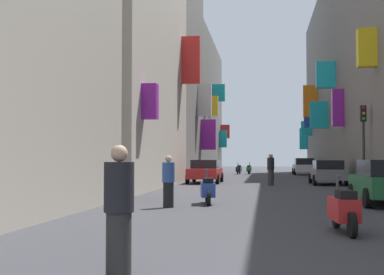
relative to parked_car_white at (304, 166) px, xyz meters
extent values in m
plane|color=#38383D|center=(-3.67, -16.98, -0.80)|extent=(140.00, 140.00, 0.00)
cube|color=#B2A899|center=(-11.67, -22.73, 6.47)|extent=(6.00, 14.06, 14.54)
cube|color=purple|center=(-8.35, -27.96, 3.06)|extent=(0.63, 0.54, 1.47)
cube|color=red|center=(-8.10, -17.52, 6.77)|extent=(1.14, 0.36, 2.92)
cube|color=slate|center=(-11.67, -10.89, 8.83)|extent=(6.00, 9.62, 19.26)
cube|color=white|center=(-8.14, -9.72, 5.15)|extent=(1.06, 0.35, 2.42)
cube|color=purple|center=(-8.07, -7.67, 2.61)|extent=(1.19, 0.40, 2.42)
cube|color=slate|center=(-11.67, 3.47, 5.87)|extent=(6.00, 19.11, 13.33)
cube|color=red|center=(-8.15, 11.41, 3.85)|extent=(1.04, 0.56, 1.57)
cube|color=yellow|center=(-8.11, -4.67, 5.23)|extent=(1.11, 0.40, 1.71)
cube|color=#19B2BF|center=(-8.24, 9.35, 2.92)|extent=(0.85, 0.36, 1.91)
cube|color=#19B2BF|center=(-8.00, 0.21, 6.97)|extent=(1.34, 0.49, 1.62)
cube|color=purple|center=(0.97, -15.50, 3.89)|extent=(0.72, 0.53, 2.34)
cube|color=#19B2BF|center=(0.68, -11.63, 6.60)|extent=(1.31, 0.61, 1.86)
cube|color=yellow|center=(0.92, -25.28, 5.61)|extent=(0.82, 0.57, 1.71)
cube|color=slate|center=(4.33, 1.89, 7.37)|extent=(6.00, 22.27, 16.34)
cube|color=#19B2BF|center=(0.78, 6.92, 3.88)|extent=(1.10, 0.43, 1.54)
cube|color=blue|center=(0.79, 3.21, 4.80)|extent=(1.08, 0.56, 2.09)
cube|color=#19B2BF|center=(0.64, -7.19, 4.13)|extent=(1.38, 0.39, 2.12)
cube|color=orange|center=(0.67, 0.67, 6.09)|extent=(1.31, 0.48, 2.99)
cube|color=#19B2BF|center=(0.87, 12.37, 3.00)|extent=(0.92, 0.39, 2.44)
cube|color=white|center=(0.00, 0.07, -0.17)|extent=(1.85, 4.42, 0.65)
cube|color=black|center=(0.00, -0.15, 0.44)|extent=(1.63, 2.48, 0.59)
cylinder|color=black|center=(-0.92, 1.53, -0.50)|extent=(0.18, 0.60, 0.60)
cylinder|color=black|center=(0.92, 1.53, -0.50)|extent=(0.18, 0.60, 0.60)
cylinder|color=black|center=(-0.92, -1.39, -0.50)|extent=(0.18, 0.60, 0.60)
cylinder|color=black|center=(0.92, -1.39, -0.50)|extent=(0.18, 0.60, 0.60)
cube|color=#B21E1E|center=(-7.20, -17.62, -0.20)|extent=(1.77, 4.39, 0.59)
cube|color=black|center=(-7.20, -17.40, 0.35)|extent=(1.56, 2.46, 0.52)
cylinder|color=black|center=(-6.32, -19.07, -0.50)|extent=(0.18, 0.60, 0.60)
cylinder|color=black|center=(-8.09, -19.07, -0.50)|extent=(0.18, 0.60, 0.60)
cylinder|color=black|center=(-6.32, -16.17, -0.50)|extent=(0.18, 0.60, 0.60)
cylinder|color=black|center=(-8.09, -16.17, -0.50)|extent=(0.18, 0.60, 0.60)
cube|color=slate|center=(-0.05, -18.51, -0.21)|extent=(1.71, 4.09, 0.58)
cube|color=black|center=(-0.05, -18.71, 0.33)|extent=(1.50, 2.29, 0.51)
cylinder|color=black|center=(-0.91, -17.16, -0.50)|extent=(0.18, 0.60, 0.60)
cylinder|color=black|center=(0.80, -17.16, -0.50)|extent=(0.18, 0.60, 0.60)
cylinder|color=black|center=(-0.91, -19.86, -0.50)|extent=(0.18, 0.60, 0.60)
cylinder|color=black|center=(0.80, -19.86, -0.50)|extent=(0.18, 0.60, 0.60)
cylinder|color=black|center=(-0.60, -30.27, -0.50)|extent=(0.18, 0.60, 0.60)
cylinder|color=black|center=(-0.60, -33.07, -0.50)|extent=(0.18, 0.60, 0.60)
cube|color=#2D4CAD|center=(-5.46, -32.32, -0.33)|extent=(0.60, 1.16, 0.45)
cube|color=black|center=(-5.43, -32.53, -0.03)|extent=(0.40, 0.60, 0.16)
cylinder|color=#4C4C51|center=(-5.54, -31.78, -0.01)|extent=(0.10, 0.28, 0.68)
cylinder|color=black|center=(-5.56, -31.64, -0.56)|extent=(0.17, 0.49, 0.48)
cylinder|color=black|center=(-5.35, -33.00, -0.56)|extent=(0.17, 0.49, 0.48)
cube|color=#287F3D|center=(-5.10, 1.62, -0.33)|extent=(0.50, 1.19, 0.45)
cube|color=black|center=(-5.11, 1.40, -0.03)|extent=(0.35, 0.58, 0.16)
cylinder|color=#4C4C51|center=(-5.07, 2.21, -0.01)|extent=(0.07, 0.28, 0.68)
cylinder|color=black|center=(-5.06, 2.35, -0.56)|extent=(0.13, 0.48, 0.48)
cylinder|color=black|center=(-5.14, 0.89, -0.56)|extent=(0.13, 0.48, 0.48)
cube|color=black|center=(-6.09, 1.33, -0.33)|extent=(0.55, 1.21, 0.45)
cube|color=black|center=(-6.07, 1.55, -0.03)|extent=(0.37, 0.59, 0.16)
cylinder|color=#4C4C51|center=(-6.15, 0.75, -0.01)|extent=(0.09, 0.28, 0.68)
cylinder|color=black|center=(-6.16, 0.60, -0.56)|extent=(0.15, 0.49, 0.48)
cylinder|color=black|center=(-6.02, 2.07, -0.56)|extent=(0.15, 0.49, 0.48)
cube|color=red|center=(-2.08, -38.46, -0.33)|extent=(0.52, 1.16, 0.45)
cube|color=black|center=(-2.06, -38.67, -0.03)|extent=(0.36, 0.58, 0.16)
cylinder|color=#4C4C51|center=(-2.12, -37.89, -0.01)|extent=(0.08, 0.28, 0.68)
cylinder|color=black|center=(-2.13, -37.75, -0.56)|extent=(0.13, 0.49, 0.48)
cylinder|color=black|center=(-2.03, -39.17, -0.56)|extent=(0.13, 0.49, 0.48)
cylinder|color=#2A2A2A|center=(-5.44, -42.79, -0.40)|extent=(0.40, 0.40, 0.80)
cylinder|color=black|center=(-5.44, -42.79, 0.31)|extent=(0.48, 0.48, 0.63)
sphere|color=tan|center=(-5.44, -42.79, 0.73)|extent=(0.22, 0.22, 0.22)
cylinder|color=black|center=(-3.12, -10.98, -0.39)|extent=(0.45, 0.45, 0.82)
cylinder|color=black|center=(-3.12, -10.98, 0.35)|extent=(0.54, 0.54, 0.65)
sphere|color=tan|center=(-3.12, -10.98, 0.78)|extent=(0.22, 0.22, 0.22)
cylinder|color=#303030|center=(-3.29, -20.07, -0.37)|extent=(0.41, 0.41, 0.86)
cylinder|color=black|center=(-3.29, -20.07, 0.40)|extent=(0.49, 0.49, 0.68)
sphere|color=tan|center=(-3.29, -20.07, 0.85)|extent=(0.23, 0.23, 0.23)
cylinder|color=black|center=(-6.50, -33.68, -0.42)|extent=(0.34, 0.34, 0.76)
cylinder|color=#335199|center=(-6.50, -33.68, 0.26)|extent=(0.41, 0.41, 0.60)
sphere|color=tan|center=(-6.50, -33.68, 0.66)|extent=(0.21, 0.21, 0.21)
cylinder|color=#2D2D2D|center=(0.97, -23.96, 0.81)|extent=(0.12, 0.12, 3.22)
cube|color=black|center=(0.97, -23.96, 2.79)|extent=(0.26, 0.26, 0.75)
sphere|color=red|center=(0.97, -24.10, 3.04)|extent=(0.14, 0.14, 0.14)
sphere|color=orange|center=(0.97, -24.10, 2.79)|extent=(0.14, 0.14, 0.14)
sphere|color=green|center=(0.97, -24.10, 2.54)|extent=(0.14, 0.14, 0.14)
camera|label=1|loc=(-3.63, -49.18, 0.67)|focal=48.79mm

